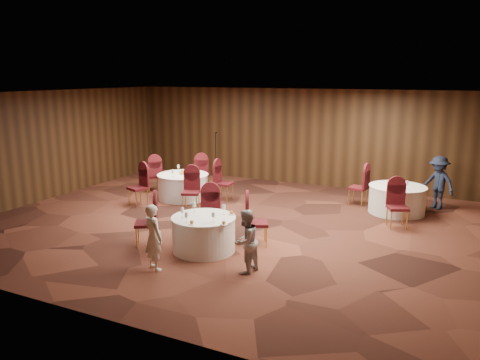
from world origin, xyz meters
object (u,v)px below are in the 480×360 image
at_px(table_main, 204,233).
at_px(man_c, 438,183).
at_px(table_right, 397,199).
at_px(table_left, 183,186).
at_px(woman_b, 246,241).
at_px(mic_stand, 216,166).
at_px(woman_a, 153,237).

xyz_separation_m(table_main, man_c, (4.24, 5.55, 0.37)).
bearing_deg(table_right, man_c, 43.17).
bearing_deg(table_right, table_main, -125.27).
height_order(table_left, woman_b, woman_b).
xyz_separation_m(mic_stand, man_c, (7.28, -0.57, 0.24)).
distance_m(woman_b, man_c, 6.87).
xyz_separation_m(table_main, woman_a, (-0.36, -1.26, 0.27)).
distance_m(table_left, mic_stand, 2.69).
height_order(table_right, man_c, man_c).
relative_size(table_right, man_c, 1.01).
bearing_deg(table_left, mic_stand, 97.04).
relative_size(table_main, table_left, 0.89).
bearing_deg(table_main, man_c, 52.59).
bearing_deg(woman_b, man_c, 165.02).
height_order(mic_stand, woman_b, mic_stand).
distance_m(table_right, mic_stand, 6.50).
xyz_separation_m(mic_stand, woman_b, (4.30, -6.76, 0.11)).
xyz_separation_m(table_left, table_right, (6.00, 1.20, -0.00)).
bearing_deg(table_main, woman_a, -105.93).
bearing_deg(woman_a, table_left, -40.25).
distance_m(table_left, table_right, 6.12).
relative_size(table_main, woman_b, 1.11).
distance_m(table_main, table_right, 5.71).
distance_m(table_right, woman_b, 5.68).
height_order(table_main, woman_a, woman_a).
xyz_separation_m(woman_b, man_c, (2.98, 6.18, 0.13)).
height_order(table_main, table_right, same).
xyz_separation_m(table_main, table_right, (3.30, 4.66, 0.00)).
bearing_deg(table_left, table_right, 11.32).
distance_m(mic_stand, man_c, 7.31).
xyz_separation_m(table_right, woman_b, (-2.03, -5.30, 0.24)).
distance_m(mic_stand, woman_b, 8.01).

